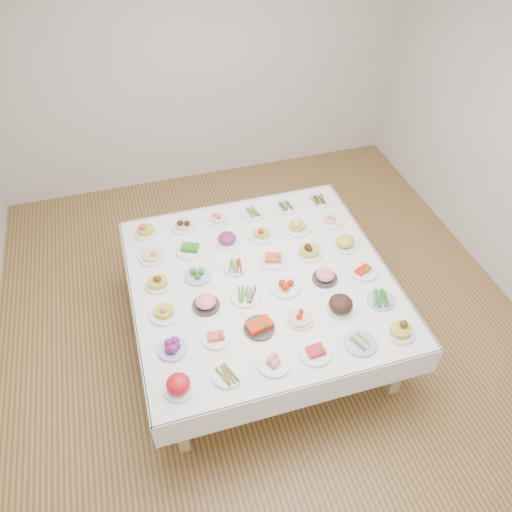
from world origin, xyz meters
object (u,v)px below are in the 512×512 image
object	(u,v)px
dish_0	(178,385)
dish_18	(158,281)
display_table	(261,284)
dish_35	(318,201)

from	to	relation	value
dish_0	dish_18	size ratio (longest dim) A/B	1.01
display_table	dish_0	size ratio (longest dim) A/B	10.14
dish_35	display_table	bearing A→B (deg)	-135.37
display_table	dish_18	world-z (taller)	dish_18
dish_35	dish_18	bearing A→B (deg)	-158.37
display_table	dish_0	bearing A→B (deg)	-135.21
dish_0	dish_35	distance (m)	2.42
dish_0	dish_18	world-z (taller)	dish_18
dish_18	dish_35	distance (m)	1.84
dish_18	dish_0	bearing A→B (deg)	-90.42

